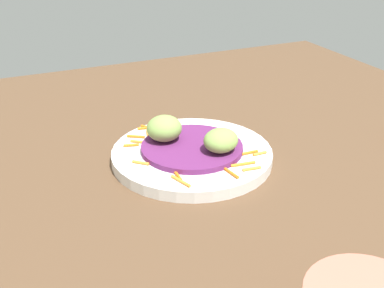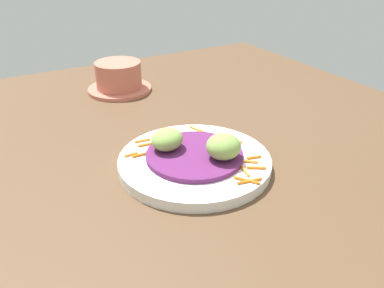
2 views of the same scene
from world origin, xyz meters
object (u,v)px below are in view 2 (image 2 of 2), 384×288
at_px(guac_scoop_center, 167,139).
at_px(guac_scoop_left, 223,146).
at_px(terracotta_bowl, 119,78).
at_px(main_plate, 195,162).

bearing_deg(guac_scoop_center, guac_scoop_left, -47.70).
relative_size(guac_scoop_left, terracotta_bowl, 0.36).
height_order(guac_scoop_left, terracotta_bowl, terracotta_bowl).
bearing_deg(terracotta_bowl, guac_scoop_left, -88.16).
height_order(guac_scoop_center, terracotta_bowl, terracotta_bowl).
relative_size(guac_scoop_left, guac_scoop_center, 1.00).
bearing_deg(guac_scoop_left, main_plate, 132.30).
distance_m(guac_scoop_left, terracotta_bowl, 0.40).
bearing_deg(main_plate, guac_scoop_left, -47.70).
bearing_deg(guac_scoop_left, terracotta_bowl, 91.84).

